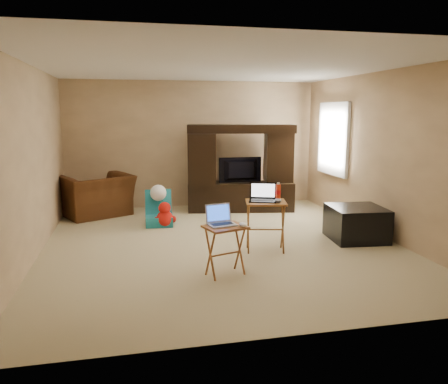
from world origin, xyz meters
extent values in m
plane|color=#CDBE8E|center=(0.00, 0.00, 0.00)|extent=(5.50, 5.50, 0.00)
plane|color=silver|center=(0.00, 0.00, 2.50)|extent=(5.50, 5.50, 0.00)
plane|color=tan|center=(0.00, 2.75, 1.25)|extent=(5.00, 0.00, 5.00)
plane|color=tan|center=(0.00, -2.75, 1.25)|extent=(5.00, 0.00, 5.00)
plane|color=tan|center=(-2.50, 0.00, 1.25)|extent=(0.00, 5.50, 5.50)
plane|color=tan|center=(2.50, 0.00, 1.25)|extent=(0.00, 5.50, 5.50)
plane|color=white|center=(2.48, 1.55, 1.40)|extent=(0.00, 1.20, 1.20)
cube|color=white|center=(2.46, 1.55, 1.40)|extent=(0.06, 1.14, 1.34)
cube|color=black|center=(0.82, 2.07, 0.83)|extent=(2.08, 0.84, 1.66)
imported|color=black|center=(0.82, 2.02, 0.80)|extent=(0.85, 0.16, 0.48)
imported|color=#4C2710|center=(-1.88, 2.21, 0.38)|extent=(1.51, 1.45, 0.76)
cube|color=black|center=(2.03, -0.22, 0.25)|extent=(0.84, 0.84, 0.50)
cube|color=#A75F28|center=(-0.21, -1.23, 0.30)|extent=(0.55, 0.49, 0.59)
cube|color=#915823|center=(0.53, -0.46, 0.35)|extent=(0.61, 0.53, 0.70)
cube|color=#B8B9BD|center=(-0.24, -1.20, 0.71)|extent=(0.35, 0.31, 0.24)
cube|color=black|center=(0.49, -0.44, 0.82)|extent=(0.44, 0.40, 0.24)
ellipsoid|color=white|center=(-0.02, -1.30, 0.62)|extent=(0.10, 0.13, 0.05)
ellipsoid|color=#3E3E43|center=(0.66, -0.58, 0.73)|extent=(0.11, 0.15, 0.06)
cylinder|color=red|center=(0.73, -0.38, 0.80)|extent=(0.07, 0.07, 0.21)
camera|label=1|loc=(-1.25, -6.00, 1.88)|focal=35.00mm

